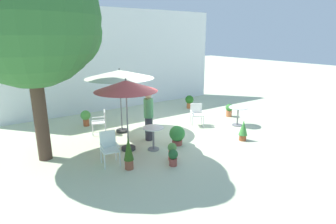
{
  "coord_description": "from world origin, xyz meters",
  "views": [
    {
      "loc": [
        -5.41,
        -7.93,
        3.43
      ],
      "look_at": [
        0.0,
        0.02,
        0.75
      ],
      "focal_mm": 29.17,
      "sensor_mm": 36.0,
      "label": 1
    }
  ],
  "objects": [
    {
      "name": "patio_chair_1",
      "position": [
        -2.83,
        -1.26,
        0.52
      ],
      "size": [
        0.52,
        0.52,
        0.93
      ],
      "color": "silver",
      "rests_on": "ground"
    },
    {
      "name": "patio_chair_0",
      "position": [
        -2.12,
        1.24,
        0.49
      ],
      "size": [
        0.63,
        0.63,
        0.84
      ],
      "color": "silver",
      "rests_on": "ground"
    },
    {
      "name": "potted_plant_1",
      "position": [
        1.6,
        -2.16,
        0.38
      ],
      "size": [
        0.29,
        0.29,
        0.72
      ],
      "color": "brown",
      "rests_on": "ground"
    },
    {
      "name": "ground_plane",
      "position": [
        0.0,
        0.0,
        0.0
      ],
      "size": [
        60.0,
        60.0,
        0.0
      ],
      "primitive_type": "plane",
      "color": "beige"
    },
    {
      "name": "potted_plant_6",
      "position": [
        3.35,
        0.14,
        0.31
      ],
      "size": [
        0.32,
        0.32,
        0.56
      ],
      "color": "#C56F45",
      "rests_on": "ground"
    },
    {
      "name": "cafe_table_1",
      "position": [
        -1.32,
        -1.12,
        0.51
      ],
      "size": [
        0.65,
        0.65,
        0.73
      ],
      "color": "silver",
      "rests_on": "ground"
    },
    {
      "name": "potted_plant_0",
      "position": [
        -1.45,
        -2.36,
        0.25
      ],
      "size": [
        0.27,
        0.27,
        0.47
      ],
      "color": "brown",
      "rests_on": "ground"
    },
    {
      "name": "potted_plant_4",
      "position": [
        -2.53,
        -1.86,
        0.48
      ],
      "size": [
        0.26,
        0.26,
        0.91
      ],
      "color": "brown",
      "rests_on": "ground"
    },
    {
      "name": "patio_umbrella_0",
      "position": [
        -1.97,
        -0.67,
        2.0
      ],
      "size": [
        1.89,
        1.89,
        2.25
      ],
      "color": "#2D2D2D",
      "rests_on": "ground"
    },
    {
      "name": "standing_person",
      "position": [
        -1.02,
        -0.32,
        0.86
      ],
      "size": [
        0.45,
        0.45,
        1.67
      ],
      "color": "#33333D",
      "rests_on": "ground"
    },
    {
      "name": "patio_umbrella_1",
      "position": [
        -1.43,
        0.96,
        2.13
      ],
      "size": [
        2.44,
        2.44,
        2.35
      ],
      "color": "#2D2D2D",
      "rests_on": "ground"
    },
    {
      "name": "potted_plant_3",
      "position": [
        -1.26,
        -2.05,
        0.28
      ],
      "size": [
        0.26,
        0.26,
        0.51
      ],
      "color": "#C1533B",
      "rests_on": "ground"
    },
    {
      "name": "potted_plant_2",
      "position": [
        -0.47,
        -1.21,
        0.35
      ],
      "size": [
        0.51,
        0.51,
        0.64
      ],
      "color": "brown",
      "rests_on": "ground"
    },
    {
      "name": "villa_facade",
      "position": [
        0.0,
        4.37,
        2.35
      ],
      "size": [
        10.95,
        0.3,
        4.7
      ],
      "primitive_type": "cube",
      "color": "white",
      "rests_on": "ground"
    },
    {
      "name": "potted_plant_7",
      "position": [
        -2.31,
        2.4,
        0.38
      ],
      "size": [
        0.39,
        0.39,
        0.63
      ],
      "color": "#AD5432",
      "rests_on": "ground"
    },
    {
      "name": "potted_plant_5",
      "position": [
        2.79,
        2.25,
        0.38
      ],
      "size": [
        0.41,
        0.41,
        0.64
      ],
      "color": "#CD6938",
      "rests_on": "ground"
    },
    {
      "name": "patio_chair_2",
      "position": [
        1.35,
        -0.01,
        0.52
      ],
      "size": [
        0.66,
        0.65,
        0.87
      ],
      "color": "white",
      "rests_on": "ground"
    },
    {
      "name": "shade_tree",
      "position": [
        -4.19,
        0.12,
        3.95
      ],
      "size": [
        3.86,
        3.68,
        5.77
      ],
      "color": "#493528",
      "rests_on": "ground"
    },
    {
      "name": "cafe_table_0",
      "position": [
        2.68,
        -0.94,
        0.52
      ],
      "size": [
        0.74,
        0.74,
        0.75
      ],
      "color": "silver",
      "rests_on": "ground"
    }
  ]
}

